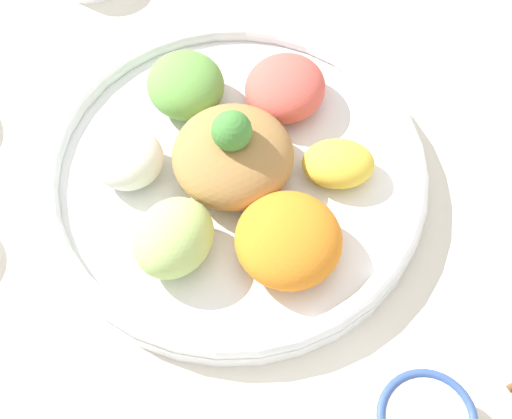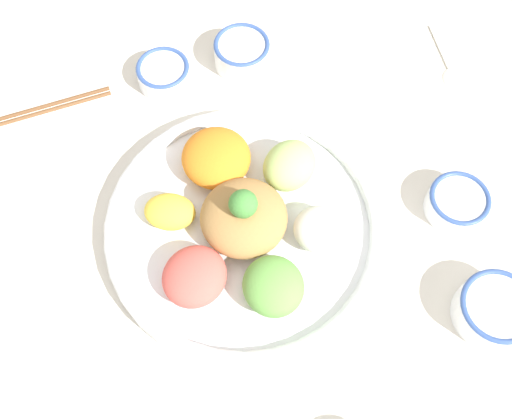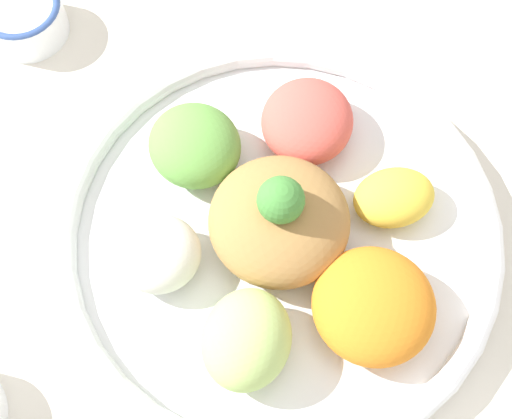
# 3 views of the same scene
# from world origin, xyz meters

# --- Properties ---
(ground_plane) EXTENTS (2.40, 2.40, 0.00)m
(ground_plane) POSITION_xyz_m (0.00, 0.00, 0.00)
(ground_plane) COLOR silver
(salad_platter) EXTENTS (0.39, 0.39, 0.11)m
(salad_platter) POSITION_xyz_m (0.02, -0.01, 0.03)
(salad_platter) COLOR white
(salad_platter) RESTS_ON ground_plane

